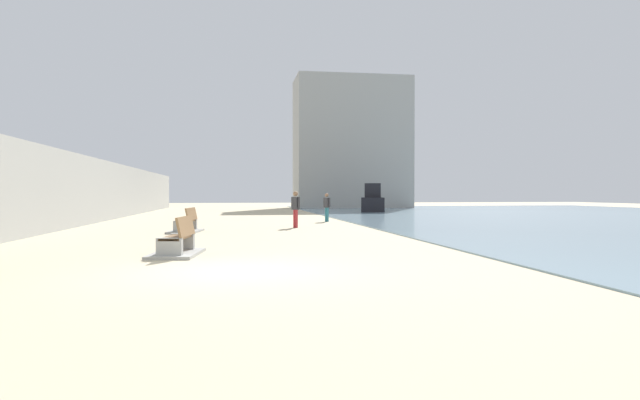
% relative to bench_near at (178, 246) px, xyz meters
% --- Properties ---
extents(ground_plane, '(120.00, 120.00, 0.00)m').
position_rel_bench_near_xyz_m(ground_plane, '(1.40, 14.95, -0.23)').
color(ground_plane, '#C6B793').
extents(seawall, '(0.80, 64.00, 3.39)m').
position_rel_bench_near_xyz_m(seawall, '(-6.10, 14.95, 1.46)').
color(seawall, '#9E9E99').
rests_on(seawall, ground).
extents(bench_near, '(1.35, 2.22, 0.98)m').
position_rel_bench_near_xyz_m(bench_near, '(0.00, 0.00, 0.00)').
color(bench_near, '#9E9E99').
rests_on(bench_near, ground).
extents(bench_far, '(1.38, 2.23, 0.98)m').
position_rel_bench_near_xyz_m(bench_far, '(-0.50, 8.22, 0.00)').
color(bench_far, '#9E9E99').
rests_on(bench_far, ground).
extents(person_walking, '(0.32, 0.46, 1.56)m').
position_rel_bench_near_xyz_m(person_walking, '(6.37, 15.28, 0.66)').
color(person_walking, teal).
rests_on(person_walking, ground).
extents(person_standing, '(0.36, 0.44, 1.64)m').
position_rel_bench_near_xyz_m(person_standing, '(4.11, 10.35, 0.72)').
color(person_standing, '#B22D33').
rests_on(person_standing, ground).
extents(boat_nearest, '(3.09, 5.90, 2.33)m').
position_rel_bench_near_xyz_m(boat_nearest, '(12.80, 30.45, 0.66)').
color(boat_nearest, black).
rests_on(boat_nearest, water_bay).
extents(harbor_building, '(12.00, 6.00, 13.76)m').
position_rel_bench_near_xyz_m(harbor_building, '(13.71, 42.95, 6.65)').
color(harbor_building, '#9E9E99').
rests_on(harbor_building, ground).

